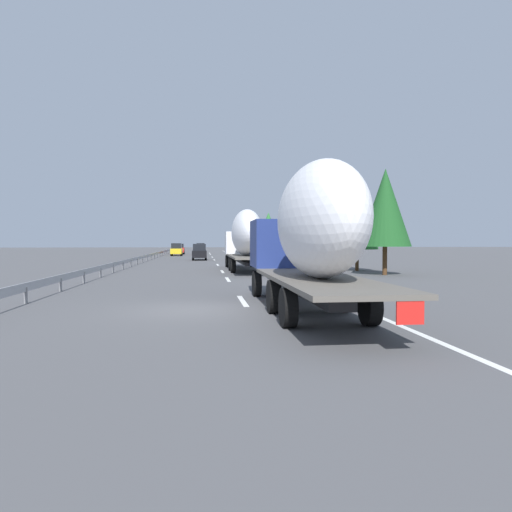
# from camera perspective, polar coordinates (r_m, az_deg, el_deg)

# --- Properties ---
(ground_plane) EXTENTS (260.00, 260.00, 0.00)m
(ground_plane) POSITION_cam_1_polar(r_m,az_deg,el_deg) (55.19, -7.03, -0.54)
(ground_plane) COLOR #4C4C4F
(lane_stripe_0) EXTENTS (3.20, 0.20, 0.01)m
(lane_stripe_0) POSITION_cam_1_polar(r_m,az_deg,el_deg) (17.35, -1.67, -5.58)
(lane_stripe_0) COLOR white
(lane_stripe_0) RESTS_ON ground_plane
(lane_stripe_1) EXTENTS (3.20, 0.20, 0.01)m
(lane_stripe_1) POSITION_cam_1_polar(r_m,az_deg,el_deg) (27.17, -3.52, -2.91)
(lane_stripe_1) COLOR white
(lane_stripe_1) RESTS_ON ground_plane
(lane_stripe_2) EXTENTS (3.20, 0.20, 0.01)m
(lane_stripe_2) POSITION_cam_1_polar(r_m,az_deg,el_deg) (34.35, -4.20, -1.93)
(lane_stripe_2) COLOR white
(lane_stripe_2) RESTS_ON ground_plane
(lane_stripe_3) EXTENTS (3.20, 0.20, 0.01)m
(lane_stripe_3) POSITION_cam_1_polar(r_m,az_deg,el_deg) (44.33, -4.78, -1.10)
(lane_stripe_3) COLOR white
(lane_stripe_3) RESTS_ON ground_plane
(lane_stripe_4) EXTENTS (3.20, 0.20, 0.01)m
(lane_stripe_4) POSITION_cam_1_polar(r_m,az_deg,el_deg) (56.36, -5.20, -0.49)
(lane_stripe_4) COLOR white
(lane_stripe_4) RESTS_ON ground_plane
(lane_stripe_5) EXTENTS (3.20, 0.20, 0.01)m
(lane_stripe_5) POSITION_cam_1_polar(r_m,az_deg,el_deg) (66.75, -5.44, -0.13)
(lane_stripe_5) COLOR white
(lane_stripe_5) RESTS_ON ground_plane
(lane_stripe_6) EXTENTS (3.20, 0.20, 0.01)m
(lane_stripe_6) POSITION_cam_1_polar(r_m,az_deg,el_deg) (80.77, -5.67, 0.20)
(lane_stripe_6) COLOR white
(lane_stripe_6) RESTS_ON ground_plane
(lane_stripe_7) EXTENTS (3.20, 0.20, 0.01)m
(lane_stripe_7) POSITION_cam_1_polar(r_m,az_deg,el_deg) (92.34, -5.80, 0.39)
(lane_stripe_7) COLOR white
(lane_stripe_7) RESTS_ON ground_plane
(lane_stripe_8) EXTENTS (3.20, 0.20, 0.01)m
(lane_stripe_8) POSITION_cam_1_polar(r_m,az_deg,el_deg) (86.46, -5.74, 0.30)
(lane_stripe_8) COLOR white
(lane_stripe_8) RESTS_ON ground_plane
(edge_line_right) EXTENTS (110.00, 0.20, 0.01)m
(edge_line_right) POSITION_cam_1_polar(r_m,az_deg,el_deg) (60.41, -1.79, -0.33)
(edge_line_right) COLOR white
(edge_line_right) RESTS_ON ground_plane
(truck_lead) EXTENTS (14.29, 2.55, 4.62)m
(truck_lead) POSITION_cam_1_polar(r_m,az_deg,el_deg) (35.27, -1.35, 2.39)
(truck_lead) COLOR silver
(truck_lead) RESTS_ON ground_plane
(truck_trailing) EXTENTS (12.49, 2.55, 4.50)m
(truck_trailing) POSITION_cam_1_polar(r_m,az_deg,el_deg) (14.37, 6.63, 2.88)
(truck_trailing) COLOR navy
(truck_trailing) RESTS_ON ground_plane
(car_black_suv) EXTENTS (4.46, 1.74, 1.97)m
(car_black_suv) POSITION_cam_1_polar(r_m,az_deg,el_deg) (56.15, -7.03, 0.49)
(car_black_suv) COLOR black
(car_black_suv) RESTS_ON ground_plane
(car_silver_hatch) EXTENTS (4.18, 1.79, 1.96)m
(car_silver_hatch) POSITION_cam_1_polar(r_m,az_deg,el_deg) (91.94, -6.89, 0.99)
(car_silver_hatch) COLOR #ADB2B7
(car_silver_hatch) RESTS_ON ground_plane
(car_yellow_coupe) EXTENTS (4.60, 1.74, 1.99)m
(car_yellow_coupe) POSITION_cam_1_polar(r_m,az_deg,el_deg) (73.99, -9.82, 0.79)
(car_yellow_coupe) COLOR gold
(car_yellow_coupe) RESTS_ON ground_plane
(car_red_compact) EXTENTS (4.13, 1.79, 1.87)m
(car_red_compact) POSITION_cam_1_polar(r_m,az_deg,el_deg) (83.27, -9.49, 0.87)
(car_red_compact) COLOR red
(car_red_compact) RESTS_ON ground_plane
(road_sign) EXTENTS (0.10, 0.90, 3.29)m
(road_sign) POSITION_cam_1_polar(r_m,az_deg,el_deg) (58.14, -0.41, 1.83)
(road_sign) COLOR gray
(road_sign) RESTS_ON ground_plane
(tree_0) EXTENTS (3.43, 3.43, 7.11)m
(tree_0) POSITION_cam_1_polar(r_m,az_deg,el_deg) (32.00, 15.73, 5.79)
(tree_0) COLOR #472D19
(tree_0) RESTS_ON ground_plane
(tree_1) EXTENTS (2.47, 2.47, 7.32)m
(tree_1) POSITION_cam_1_polar(r_m,az_deg,el_deg) (80.77, -0.11, 3.34)
(tree_1) COLOR #472D19
(tree_1) RESTS_ON ground_plane
(tree_2) EXTENTS (3.21, 3.21, 7.41)m
(tree_2) POSITION_cam_1_polar(r_m,az_deg,el_deg) (36.15, 12.45, 5.38)
(tree_2) COLOR #472D19
(tree_2) RESTS_ON ground_plane
(tree_3) EXTENTS (3.89, 3.89, 6.67)m
(tree_3) POSITION_cam_1_polar(r_m,az_deg,el_deg) (69.84, 1.55, 3.42)
(tree_3) COLOR #472D19
(tree_3) RESTS_ON ground_plane
(guardrail_median) EXTENTS (94.00, 0.10, 0.76)m
(guardrail_median) POSITION_cam_1_polar(r_m,az_deg,el_deg) (58.51, -12.91, 0.12)
(guardrail_median) COLOR #9EA0A5
(guardrail_median) RESTS_ON ground_plane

